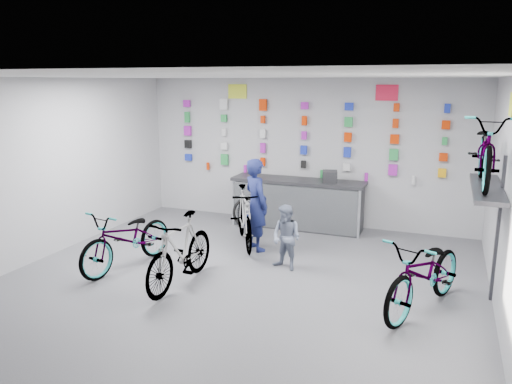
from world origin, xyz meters
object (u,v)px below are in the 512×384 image
at_px(bike_center, 180,251).
at_px(bike_service, 245,217).
at_px(counter, 297,204).
at_px(clerk, 256,205).
at_px(bike_right, 425,274).
at_px(bike_left, 127,238).
at_px(customer, 286,238).

bearing_deg(bike_center, bike_service, 87.30).
bearing_deg(counter, clerk, -100.48).
height_order(bike_right, bike_service, bike_service).
distance_m(bike_left, bike_center, 1.19).
distance_m(bike_center, bike_right, 3.39).
xyz_separation_m(counter, bike_left, (-1.88, -3.14, 0.01)).
xyz_separation_m(bike_center, bike_right, (3.37, 0.40, -0.01)).
relative_size(bike_center, bike_service, 0.99).
relative_size(bike_left, bike_right, 0.96).
distance_m(counter, customer, 2.34).
distance_m(bike_center, clerk, 1.97).
height_order(bike_left, bike_right, bike_right).
bearing_deg(bike_service, customer, -68.31).
height_order(counter, bike_service, bike_service).
bearing_deg(counter, bike_center, -102.01).
distance_m(counter, bike_center, 3.54).
xyz_separation_m(bike_service, customer, (1.07, -0.87, -0.01)).
height_order(counter, bike_left, counter).
relative_size(counter, customer, 2.58).
height_order(bike_left, customer, customer).
distance_m(bike_service, customer, 1.38).
distance_m(counter, clerk, 1.63).
height_order(bike_left, bike_center, bike_center).
xyz_separation_m(counter, customer, (0.50, -2.29, 0.04)).
bearing_deg(bike_left, clerk, 55.26).
height_order(counter, customer, customer).
relative_size(bike_left, bike_service, 1.06).
xyz_separation_m(bike_left, clerk, (1.59, 1.57, 0.32)).
bearing_deg(customer, clerk, 157.56).
bearing_deg(clerk, bike_right, -167.14).
xyz_separation_m(counter, bike_service, (-0.57, -1.42, 0.05)).
bearing_deg(bike_left, bike_right, 11.63).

